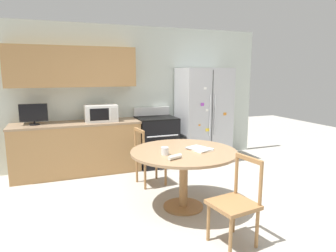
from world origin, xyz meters
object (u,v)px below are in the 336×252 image
(microwave, at_px, (101,113))
(countertop_tv, at_px, (34,114))
(oven_range, at_px, (156,141))
(dining_chair_near, at_px, (235,203))
(refrigerator, at_px, (203,115))
(dining_chair_far, at_px, (149,158))
(candle_glass, at_px, (165,151))

(microwave, xyz_separation_m, countertop_tv, (-1.08, 0.01, 0.04))
(oven_range, distance_m, dining_chair_near, 2.84)
(refrigerator, height_order, dining_chair_far, refrigerator)
(countertop_tv, bearing_deg, oven_range, -0.50)
(microwave, relative_size, countertop_tv, 1.27)
(candle_glass, bearing_deg, dining_chair_far, 83.28)
(dining_chair_far, bearing_deg, countertop_tv, -125.93)
(refrigerator, relative_size, oven_range, 1.69)
(microwave, relative_size, candle_glass, 5.85)
(refrigerator, height_order, microwave, refrigerator)
(candle_glass, bearing_deg, countertop_tv, 127.50)
(refrigerator, distance_m, candle_glass, 2.48)
(oven_range, height_order, countertop_tv, countertop_tv)
(microwave, height_order, countertop_tv, countertop_tv)
(microwave, distance_m, candle_glass, 2.06)
(refrigerator, distance_m, oven_range, 1.07)
(refrigerator, bearing_deg, dining_chair_far, -147.40)
(oven_range, bearing_deg, microwave, 179.46)
(microwave, height_order, dining_chair_near, microwave)
(oven_range, bearing_deg, countertop_tv, 179.50)
(refrigerator, distance_m, dining_chair_far, 1.73)
(refrigerator, bearing_deg, dining_chair_near, -111.10)
(refrigerator, relative_size, dining_chair_far, 2.03)
(candle_glass, bearing_deg, oven_range, 74.26)
(microwave, relative_size, dining_chair_near, 0.61)
(microwave, bearing_deg, oven_range, -0.54)
(refrigerator, bearing_deg, microwave, 178.73)
(dining_chair_far, bearing_deg, candle_glass, -12.86)
(oven_range, xyz_separation_m, dining_chair_near, (-0.11, -2.84, -0.03))
(countertop_tv, bearing_deg, refrigerator, -0.98)
(refrigerator, xyz_separation_m, candle_glass, (-1.53, -1.95, -0.11))
(refrigerator, distance_m, dining_chair_near, 3.04)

